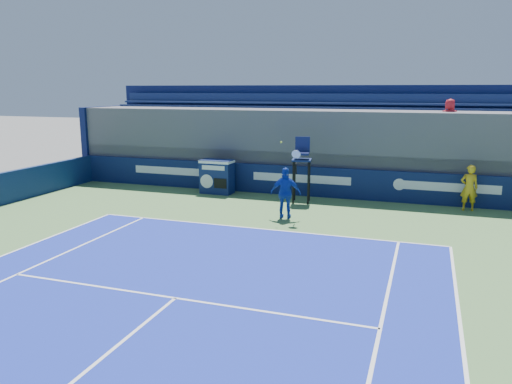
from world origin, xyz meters
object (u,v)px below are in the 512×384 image
(match_clock, at_px, (217,176))
(tennis_player, at_px, (286,193))
(umpire_chair, at_px, (302,163))
(ball_person, at_px, (469,188))

(match_clock, bearing_deg, tennis_player, -38.50)
(match_clock, distance_m, umpire_chair, 3.79)
(umpire_chair, relative_size, tennis_player, 0.96)
(match_clock, height_order, tennis_player, tennis_player)
(umpire_chair, bearing_deg, ball_person, 5.87)
(umpire_chair, bearing_deg, tennis_player, -87.94)
(match_clock, relative_size, tennis_player, 0.54)
(ball_person, xyz_separation_m, match_clock, (-9.58, -0.13, -0.09))
(ball_person, bearing_deg, match_clock, -5.40)
(ball_person, relative_size, umpire_chair, 0.66)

